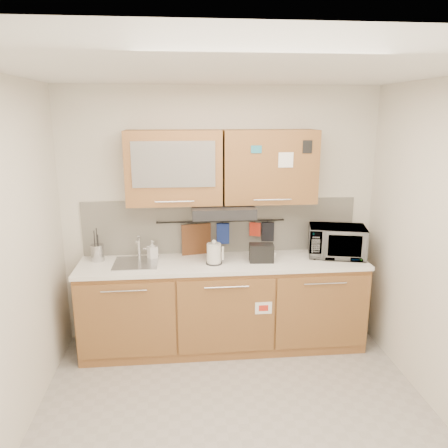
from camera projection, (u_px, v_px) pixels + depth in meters
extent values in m
plane|color=#9E9993|center=(238.00, 424.00, 3.37)|extent=(3.20, 3.20, 0.00)
plane|color=white|center=(241.00, 69.00, 2.73)|extent=(3.20, 3.20, 0.00)
plane|color=silver|center=(221.00, 216.00, 4.50)|extent=(3.20, 0.00, 3.20)
plane|color=silver|center=(1.00, 273.00, 2.90)|extent=(0.00, 3.00, 3.00)
cube|color=#A56A3A|center=(223.00, 306.00, 4.42)|extent=(2.80, 0.60, 0.88)
cube|color=black|center=(223.00, 340.00, 4.52)|extent=(2.80, 0.54, 0.10)
cube|color=olive|center=(126.00, 321.00, 4.02)|extent=(0.91, 0.02, 0.74)
cylinder|color=silver|center=(124.00, 291.00, 3.92)|extent=(0.41, 0.01, 0.01)
cube|color=olive|center=(226.00, 317.00, 4.11)|extent=(0.91, 0.02, 0.74)
cylinder|color=silver|center=(227.00, 287.00, 4.01)|extent=(0.41, 0.01, 0.01)
cube|color=olive|center=(323.00, 313.00, 4.20)|extent=(0.91, 0.02, 0.74)
cylinder|color=silver|center=(325.00, 283.00, 4.10)|extent=(0.41, 0.01, 0.01)
cube|color=white|center=(223.00, 263.00, 4.30)|extent=(2.82, 0.62, 0.04)
cube|color=silver|center=(221.00, 226.00, 4.51)|extent=(2.80, 0.02, 0.56)
cube|color=#A56A3A|center=(174.00, 168.00, 4.15)|extent=(0.90, 0.35, 0.70)
cube|color=silver|center=(174.00, 164.00, 3.96)|extent=(0.76, 0.02, 0.42)
cube|color=olive|center=(269.00, 166.00, 4.24)|extent=(0.90, 0.35, 0.70)
cube|color=white|center=(286.00, 160.00, 4.05)|extent=(0.14, 0.00, 0.14)
cube|color=black|center=(223.00, 210.00, 4.22)|extent=(0.60, 0.46, 0.10)
cube|color=silver|center=(136.00, 264.00, 4.22)|extent=(0.42, 0.40, 0.03)
cylinder|color=silver|center=(139.00, 247.00, 4.35)|extent=(0.03, 0.03, 0.24)
cylinder|color=silver|center=(138.00, 239.00, 4.25)|extent=(0.02, 0.18, 0.02)
cylinder|color=black|center=(221.00, 221.00, 4.46)|extent=(1.30, 0.02, 0.02)
cylinder|color=#AEAFB3|center=(98.00, 253.00, 4.29)|extent=(0.14, 0.14, 0.16)
cylinder|color=black|center=(95.00, 246.00, 4.28)|extent=(0.01, 0.01, 0.30)
cylinder|color=black|center=(99.00, 248.00, 4.26)|extent=(0.01, 0.01, 0.27)
cylinder|color=black|center=(97.00, 244.00, 4.29)|extent=(0.01, 0.01, 0.33)
cylinder|color=black|center=(95.00, 250.00, 4.26)|extent=(0.01, 0.01, 0.24)
cylinder|color=silver|center=(214.00, 254.00, 4.19)|extent=(0.16, 0.16, 0.20)
sphere|color=silver|center=(214.00, 242.00, 4.17)|extent=(0.05, 0.05, 0.05)
cube|color=silver|center=(223.00, 253.00, 4.18)|extent=(0.02, 0.03, 0.13)
cylinder|color=black|center=(214.00, 263.00, 4.22)|extent=(0.16, 0.16, 0.01)
cube|color=black|center=(261.00, 253.00, 4.26)|extent=(0.24, 0.16, 0.18)
cube|color=black|center=(257.00, 245.00, 4.24)|extent=(0.07, 0.11, 0.01)
cube|color=black|center=(266.00, 245.00, 4.24)|extent=(0.07, 0.11, 0.01)
imported|color=#999999|center=(337.00, 241.00, 4.41)|extent=(0.63, 0.50, 0.31)
imported|color=#999999|center=(152.00, 250.00, 4.34)|extent=(0.11, 0.12, 0.19)
cube|color=brown|center=(196.00, 242.00, 4.47)|extent=(0.30, 0.08, 0.37)
cube|color=navy|center=(223.00, 234.00, 4.48)|extent=(0.13, 0.03, 0.21)
cube|color=black|center=(268.00, 232.00, 4.52)|extent=(0.13, 0.05, 0.20)
cube|color=red|center=(255.00, 229.00, 4.50)|extent=(0.11, 0.06, 0.14)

